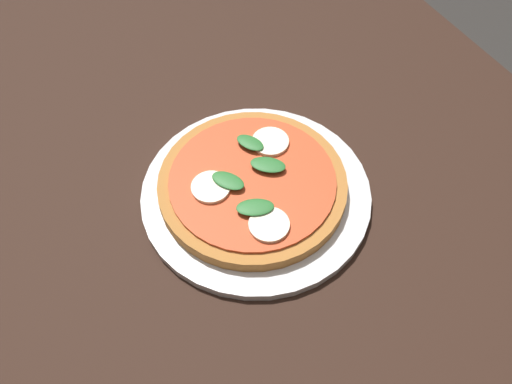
# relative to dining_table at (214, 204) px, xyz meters

# --- Properties ---
(ground_plane) EXTENTS (6.00, 6.00, 0.00)m
(ground_plane) POSITION_rel_dining_table_xyz_m (0.00, 0.00, -0.64)
(ground_plane) COLOR #2D2B28
(dining_table) EXTENTS (1.53, 1.02, 0.73)m
(dining_table) POSITION_rel_dining_table_xyz_m (0.00, 0.00, 0.00)
(dining_table) COLOR black
(dining_table) RESTS_ON ground_plane
(serving_tray) EXTENTS (0.31, 0.31, 0.01)m
(serving_tray) POSITION_rel_dining_table_xyz_m (0.07, 0.03, 0.09)
(serving_tray) COLOR silver
(serving_tray) RESTS_ON dining_table
(pizza) EXTENTS (0.25, 0.25, 0.03)m
(pizza) POSITION_rel_dining_table_xyz_m (0.07, 0.03, 0.11)
(pizza) COLOR #B27033
(pizza) RESTS_ON serving_tray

